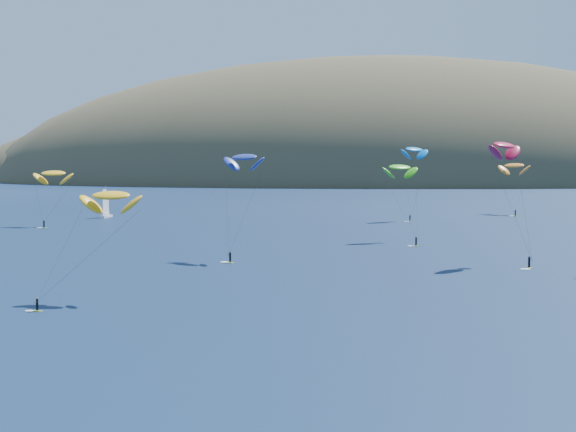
{
  "coord_description": "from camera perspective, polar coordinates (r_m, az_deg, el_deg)",
  "views": [
    {
      "loc": [
        -2.52,
        -47.97,
        18.56
      ],
      "look_at": [
        -11.92,
        80.0,
        9.0
      ],
      "focal_mm": 50.0,
      "sensor_mm": 36.0,
      "label": 1
    }
  ],
  "objects": [
    {
      "name": "kitesurfer_11",
      "position": [
        269.43,
        15.79,
        3.48
      ],
      "size": [
        11.1,
        17.45,
        18.54
      ],
      "rotation": [
        0.0,
        0.0,
        -0.67
      ],
      "color": "#AFCF17",
      "rests_on": "ground"
    },
    {
      "name": "island",
      "position": [
        612.47,
        8.12,
        1.48
      ],
      "size": [
        730.0,
        300.0,
        210.0
      ],
      "color": "#3D3526",
      "rests_on": "ground"
    },
    {
      "name": "kitesurfer_2",
      "position": [
        106.37,
        -12.49,
        1.43
      ],
      "size": [
        11.06,
        11.51,
        15.7
      ],
      "rotation": [
        0.0,
        0.0,
        -0.05
      ],
      "color": "#AFCF17",
      "rests_on": "ground"
    },
    {
      "name": "kitesurfer_4",
      "position": [
        236.12,
        8.96,
        4.7
      ],
      "size": [
        10.23,
        10.64,
        23.3
      ],
      "rotation": [
        0.0,
        0.0,
        0.69
      ],
      "color": "#AFCF17",
      "rests_on": "ground"
    },
    {
      "name": "sailboat",
      "position": [
        249.68,
        -12.83,
        0.09
      ],
      "size": [
        7.88,
        6.82,
        9.78
      ],
      "rotation": [
        0.0,
        0.0,
        -0.08
      ],
      "color": "silver",
      "rests_on": "ground"
    },
    {
      "name": "kitesurfer_10",
      "position": [
        145.33,
        -3.13,
        4.18
      ],
      "size": [
        9.01,
        10.59,
        20.72
      ],
      "rotation": [
        0.0,
        0.0,
        -0.49
      ],
      "color": "#AFCF17",
      "rests_on": "ground"
    },
    {
      "name": "kitesurfer_9",
      "position": [
        143.3,
        15.13,
        4.86
      ],
      "size": [
        8.5,
        11.78,
        22.87
      ],
      "rotation": [
        0.0,
        0.0,
        0.87
      ],
      "color": "#AFCF17",
      "rests_on": "ground"
    },
    {
      "name": "kitesurfer_1",
      "position": [
        223.24,
        -16.35,
        2.93
      ],
      "size": [
        10.32,
        9.82,
        16.9
      ],
      "rotation": [
        0.0,
        0.0,
        0.05
      ],
      "color": "#AFCF17",
      "rests_on": "ground"
    },
    {
      "name": "kitesurfer_3",
      "position": [
        178.19,
        7.96,
        3.44
      ],
      "size": [
        9.13,
        15.09,
        18.51
      ],
      "rotation": [
        0.0,
        0.0,
        0.5
      ],
      "color": "#AFCF17",
      "rests_on": "ground"
    }
  ]
}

